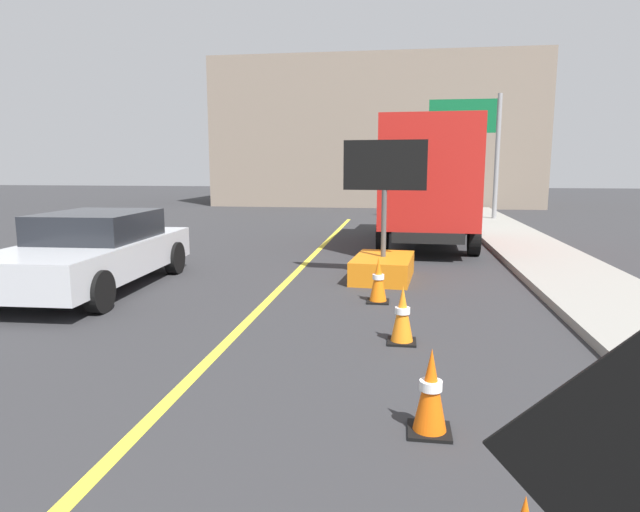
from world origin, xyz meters
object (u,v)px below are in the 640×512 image
pickup_car (94,251)px  traffic_cone_far_lane (402,315)px  arrow_board_trailer (383,255)px  traffic_cone_curbside (378,280)px  box_truck (429,180)px  traffic_cone_mid_lane (431,392)px  highway_guide_sign (478,135)px

pickup_car → traffic_cone_far_lane: (5.53, -2.33, -0.33)m
arrow_board_trailer → traffic_cone_curbside: 1.90m
box_truck → traffic_cone_mid_lane: bearing=-92.4°
arrow_board_trailer → traffic_cone_curbside: (-0.01, -1.90, -0.11)m
pickup_car → arrow_board_trailer: bearing=17.3°
arrow_board_trailer → traffic_cone_far_lane: arrow_board_trailer is taller
highway_guide_sign → traffic_cone_curbside: highway_guide_sign is taller
highway_guide_sign → traffic_cone_far_lane: 16.51m
arrow_board_trailer → highway_guide_sign: 12.80m
arrow_board_trailer → box_truck: box_truck is taller
traffic_cone_mid_lane → traffic_cone_curbside: 4.43m
pickup_car → traffic_cone_mid_lane: bearing=-39.1°
highway_guide_sign → traffic_cone_mid_lane: (-2.65, -18.31, -3.06)m
arrow_board_trailer → box_truck: bearing=77.9°
traffic_cone_mid_lane → pickup_car: bearing=140.9°
pickup_car → traffic_cone_curbside: size_ratio=6.33×
traffic_cone_far_lane → box_truck: bearing=85.5°
highway_guide_sign → traffic_cone_mid_lane: highway_guide_sign is taller
box_truck → traffic_cone_mid_lane: (-0.48, -11.38, -1.47)m
highway_guide_sign → traffic_cone_far_lane: highway_guide_sign is taller
box_truck → pickup_car: bearing=-133.0°
arrow_board_trailer → pickup_car: size_ratio=0.57×
highway_guide_sign → traffic_cone_curbside: bearing=-103.2°
traffic_cone_far_lane → highway_guide_sign: bearing=79.8°
traffic_cone_far_lane → traffic_cone_mid_lane: bearing=-84.4°
pickup_car → traffic_cone_mid_lane: 7.43m
arrow_board_trailer → traffic_cone_far_lane: 3.96m
pickup_car → traffic_cone_curbside: pickup_car is taller
traffic_cone_far_lane → traffic_cone_curbside: traffic_cone_curbside is taller
arrow_board_trailer → traffic_cone_mid_lane: size_ratio=3.67×
highway_guide_sign → traffic_cone_far_lane: size_ratio=6.74×
arrow_board_trailer → pickup_car: arrow_board_trailer is taller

